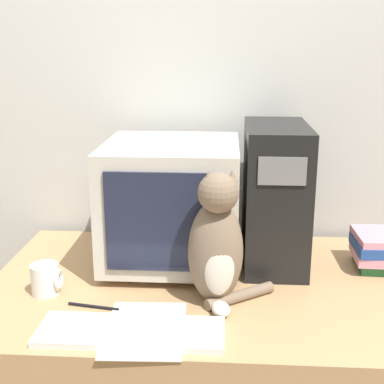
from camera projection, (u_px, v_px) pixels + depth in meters
The scene contains 10 objects.
wall_back at pixel (217, 96), 2.04m from camera, with size 7.00×0.05×2.50m.
desk at pixel (210, 379), 1.80m from camera, with size 1.42×0.88×0.71m.
crt_monitor at pixel (172, 202), 1.81m from camera, with size 0.44×0.47×0.42m.
computer_tower at pixel (275, 195), 1.82m from camera, with size 0.21×0.40×0.48m.
keyboard at pixel (131, 332), 1.40m from camera, with size 0.49×0.16×0.02m.
cat at pixel (217, 246), 1.53m from camera, with size 0.27×0.22×0.41m.
book_stack at pixel (375, 250), 1.80m from camera, with size 0.14×0.19×0.12m.
pen at pixel (94, 306), 1.54m from camera, with size 0.16×0.04×0.01m.
paper_sheet at pixel (145, 329), 1.43m from camera, with size 0.22×0.30×0.00m.
mug at pixel (46, 279), 1.62m from camera, with size 0.09×0.08×0.10m.
Camera 1 is at (0.04, -1.12, 1.46)m, focal length 50.00 mm.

